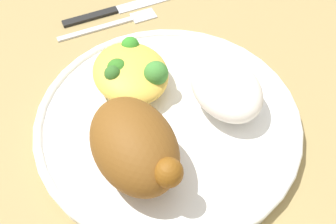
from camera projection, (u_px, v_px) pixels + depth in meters
name	position (u px, v px, depth m)	size (l,w,h in m)	color
ground_plane	(168.00, 128.00, 0.50)	(2.00, 2.00, 0.00)	#9A834F
plate	(168.00, 123.00, 0.49)	(0.30, 0.30, 0.02)	white
roasted_chicken	(135.00, 146.00, 0.42)	(0.12, 0.08, 0.07)	brown
rice_pile	(226.00, 88.00, 0.48)	(0.10, 0.07, 0.05)	white
mac_cheese_with_broccoli	(131.00, 72.00, 0.51)	(0.10, 0.09, 0.04)	gold
fork	(114.00, 23.00, 0.61)	(0.02, 0.14, 0.01)	silver
knife	(116.00, 9.00, 0.63)	(0.02, 0.19, 0.01)	black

